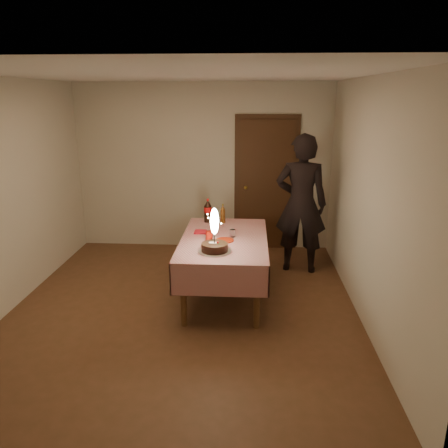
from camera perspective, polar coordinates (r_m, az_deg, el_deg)
The scene contains 11 objects.
ground at distance 5.22m, azimuth -5.24°, elevation -10.95°, with size 4.00×4.50×0.01m, color brown.
room_shell at distance 4.77m, azimuth -5.21°, elevation 7.42°, with size 4.04×4.54×2.62m.
dining_table at distance 5.25m, azimuth 0.03°, elevation -2.90°, with size 1.02×1.72×0.76m.
birthday_cake at distance 4.74m, azimuth -1.24°, elevation -2.30°, with size 0.36×0.36×0.49m.
red_plate at distance 5.12m, azimuth 0.07°, elevation -2.13°, with size 0.22×0.22×0.01m, color red.
red_cup at distance 5.15m, azimuth -1.94°, elevation -1.51°, with size 0.08×0.08×0.10m, color #AC1A0B.
clear_cup at distance 5.25m, azimuth 1.13°, elevation -1.20°, with size 0.07×0.07×0.09m, color white.
napkin_stack at distance 5.42m, azimuth -3.08°, elevation -1.03°, with size 0.15×0.15×0.02m, color #AF141F.
cola_bottle at distance 5.84m, azimuth -2.12°, elevation 1.74°, with size 0.10×0.10×0.32m.
amber_bottle_left at distance 5.81m, azimuth -0.15°, elevation 1.30°, with size 0.06×0.06×0.25m.
photographer at distance 6.09m, azimuth 10.02°, elevation 2.60°, with size 0.76×0.56×1.93m.
Camera 1 is at (0.75, -4.58, 2.40)m, focal length 35.00 mm.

